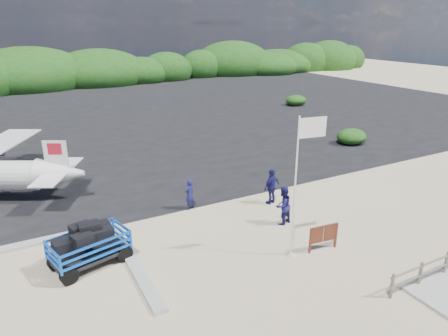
# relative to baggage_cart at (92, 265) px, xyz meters

# --- Properties ---
(ground) EXTENTS (160.00, 160.00, 0.00)m
(ground) POSITION_rel_baggage_cart_xyz_m (6.00, -2.15, 0.00)
(ground) COLOR beige
(asphalt_apron) EXTENTS (90.00, 50.00, 0.04)m
(asphalt_apron) POSITION_rel_baggage_cart_xyz_m (6.00, 27.85, 0.00)
(asphalt_apron) COLOR #B2B2B2
(asphalt_apron) RESTS_ON ground
(lagoon) EXTENTS (9.00, 7.00, 0.40)m
(lagoon) POSITION_rel_baggage_cart_xyz_m (-3.00, -0.65, 0.00)
(lagoon) COLOR #B2B2B2
(lagoon) RESTS_ON ground
(vegetation_band) EXTENTS (124.00, 8.00, 4.40)m
(vegetation_band) POSITION_rel_baggage_cart_xyz_m (6.00, 52.85, 0.00)
(vegetation_band) COLOR #B2B2B2
(vegetation_band) RESTS_ON ground
(fence) EXTENTS (6.40, 2.00, 1.10)m
(fence) POSITION_rel_baggage_cart_xyz_m (12.00, -7.15, 0.00)
(fence) COLOR #B2B2B2
(fence) RESTS_ON ground
(baggage_cart) EXTENTS (3.57, 2.58, 1.61)m
(baggage_cart) POSITION_rel_baggage_cart_xyz_m (0.00, 0.00, 0.00)
(baggage_cart) COLOR blue
(baggage_cart) RESTS_ON ground
(flagpole) EXTENTS (1.26, 0.67, 6.00)m
(flagpole) POSITION_rel_baggage_cart_xyz_m (7.56, -3.22, 0.00)
(flagpole) COLOR white
(flagpole) RESTS_ON ground
(signboard) EXTENTS (1.48, 0.30, 1.22)m
(signboard) POSITION_rel_baggage_cart_xyz_m (9.02, -3.54, 0.00)
(signboard) COLOR #602B1B
(signboard) RESTS_ON ground
(crew_a) EXTENTS (0.72, 0.62, 1.68)m
(crew_a) POSITION_rel_baggage_cart_xyz_m (5.59, 2.87, 0.84)
(crew_a) COLOR #161855
(crew_a) RESTS_ON ground
(crew_b) EXTENTS (1.09, 0.94, 1.94)m
(crew_b) POSITION_rel_baggage_cart_xyz_m (8.92, -0.72, 0.97)
(crew_b) COLOR #161855
(crew_b) RESTS_ON ground
(crew_c) EXTENTS (1.24, 0.78, 1.96)m
(crew_c) POSITION_rel_baggage_cart_xyz_m (9.77, 1.46, 0.98)
(crew_c) COLOR #161855
(crew_c) RESTS_ON ground
(aircraft_large) EXTENTS (19.46, 19.46, 4.32)m
(aircraft_large) POSITION_rel_baggage_cart_xyz_m (24.51, 25.18, 0.00)
(aircraft_large) COLOR #B2B2B2
(aircraft_large) RESTS_ON ground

